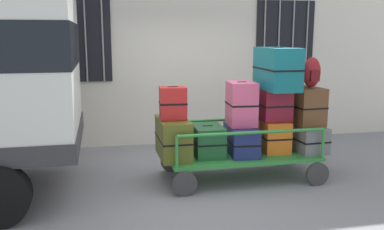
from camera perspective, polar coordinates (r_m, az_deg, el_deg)
name	(u,v)px	position (r m, az deg, el deg)	size (l,w,h in m)	color
ground_plane	(203,179)	(6.32, 1.51, -8.58)	(40.00, 40.00, 0.00)	gray
building_wall	(174,13)	(8.26, -2.38, 13.55)	(12.00, 0.38, 5.00)	silver
luggage_cart	(241,157)	(6.30, 6.61, -5.65)	(2.24, 1.11, 0.38)	#2D8438
cart_railing	(242,129)	(6.20, 6.69, -1.94)	(2.13, 0.98, 0.44)	#2D8438
suitcase_left_bottom	(173,138)	(6.00, -2.55, -3.11)	(0.42, 0.84, 0.55)	#4C5119
suitcase_left_middle	(173,103)	(5.90, -2.58, 1.64)	(0.39, 0.33, 0.45)	#B21E1E
suitcase_midleft_bottom	(208,140)	(6.10, 2.14, -3.44)	(0.44, 0.63, 0.44)	#194C28
suitcase_center_bottom	(241,139)	(6.25, 6.62, -3.28)	(0.47, 0.84, 0.41)	navy
suitcase_center_middle	(241,104)	(6.16, 6.67, 1.51)	(0.43, 0.52, 0.64)	#CC4C72
suitcase_midright_bottom	(274,136)	(6.39, 10.99, -2.82)	(0.40, 0.48, 0.47)	orange
suitcase_midright_middle	(275,105)	(6.31, 11.08, 1.33)	(0.44, 0.38, 0.46)	maroon
suitcase_midright_top	(277,69)	(6.22, 11.38, 6.12)	(0.45, 0.88, 0.61)	#0F5960
suitcase_right_bottom	(306,138)	(6.60, 15.06, -2.96)	(0.45, 0.73, 0.39)	slate
suitcase_right_middle	(305,106)	(6.57, 14.97, 1.22)	(0.45, 0.63, 0.56)	brown
backpack	(312,73)	(6.46, 15.82, 5.51)	(0.27, 0.22, 0.44)	maroon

